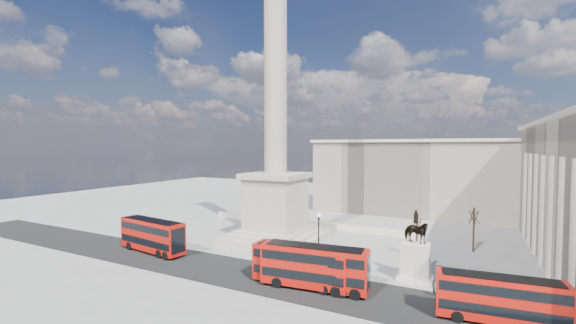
# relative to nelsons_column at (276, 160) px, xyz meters

# --- Properties ---
(ground) EXTENTS (180.00, 180.00, 0.00)m
(ground) POSITION_rel_nelsons_column_xyz_m (0.00, -5.00, -12.92)
(ground) COLOR gray
(ground) RESTS_ON ground
(asphalt_road) EXTENTS (120.00, 9.00, 0.01)m
(asphalt_road) POSITION_rel_nelsons_column_xyz_m (5.00, -15.00, -12.91)
(asphalt_road) COLOR black
(asphalt_road) RESTS_ON ground
(nelsons_column) EXTENTS (14.00, 14.00, 49.85)m
(nelsons_column) POSITION_rel_nelsons_column_xyz_m (0.00, 0.00, 0.00)
(nelsons_column) COLOR #B7AC98
(nelsons_column) RESTS_ON ground
(balustrade_wall) EXTENTS (40.00, 0.60, 1.10)m
(balustrade_wall) POSITION_rel_nelsons_column_xyz_m (0.00, 11.00, -12.37)
(balustrade_wall) COLOR beige
(balustrade_wall) RESTS_ON ground
(building_northeast) EXTENTS (51.00, 17.00, 16.60)m
(building_northeast) POSITION_rel_nelsons_column_xyz_m (20.00, 35.00, -4.59)
(building_northeast) COLOR beige
(building_northeast) RESTS_ON ground
(red_bus_a) EXTENTS (11.69, 4.03, 4.65)m
(red_bus_a) POSITION_rel_nelsons_column_xyz_m (-12.37, -13.83, -10.48)
(red_bus_a) COLOR #AF1108
(red_bus_a) RESTS_ON ground
(red_bus_b) EXTENTS (11.56, 3.76, 4.60)m
(red_bus_b) POSITION_rel_nelsons_column_xyz_m (13.23, -15.34, -10.50)
(red_bus_b) COLOR #AF1108
(red_bus_b) RESTS_ON ground
(red_bus_c) EXTENTS (10.76, 2.82, 4.34)m
(red_bus_c) POSITION_rel_nelsons_column_xyz_m (11.63, -15.30, -10.64)
(red_bus_c) COLOR #AF1108
(red_bus_c) RESTS_ON ground
(red_bus_d) EXTENTS (10.17, 3.34, 4.05)m
(red_bus_d) POSITION_rel_nelsons_column_xyz_m (30.07, -14.97, -10.79)
(red_bus_d) COLOR #AF1108
(red_bus_d) RESTS_ON ground
(victorian_lamp) EXTENTS (0.58, 0.58, 6.76)m
(victorian_lamp) POSITION_rel_nelsons_column_xyz_m (10.94, -8.62, -8.94)
(victorian_lamp) COLOR black
(victorian_lamp) RESTS_ON ground
(equestrian_statue) EXTENTS (3.79, 2.84, 7.94)m
(equestrian_statue) POSITION_rel_nelsons_column_xyz_m (22.34, -7.82, -10.18)
(equestrian_statue) COLOR beige
(equestrian_statue) RESTS_ON ground
(bare_tree_mid) EXTENTS (1.58, 1.58, 5.97)m
(bare_tree_mid) POSITION_rel_nelsons_column_xyz_m (21.43, 0.86, -8.21)
(bare_tree_mid) COLOR #332319
(bare_tree_mid) RESTS_ON ground
(bare_tree_far) EXTENTS (1.64, 1.64, 6.69)m
(bare_tree_far) POSITION_rel_nelsons_column_xyz_m (28.32, 7.27, -7.65)
(bare_tree_far) COLOR #332319
(bare_tree_far) RESTS_ON ground
(pedestrian_walking) EXTENTS (0.73, 0.65, 1.67)m
(pedestrian_walking) POSITION_rel_nelsons_column_xyz_m (24.74, -11.50, -12.08)
(pedestrian_walking) COLOR black
(pedestrian_walking) RESTS_ON ground
(pedestrian_standing) EXTENTS (1.08, 1.03, 1.76)m
(pedestrian_standing) POSITION_rel_nelsons_column_xyz_m (31.30, -8.42, -12.04)
(pedestrian_standing) COLOR black
(pedestrian_standing) RESTS_ON ground
(pedestrian_crossing) EXTENTS (0.78, 1.00, 1.59)m
(pedestrian_crossing) POSITION_rel_nelsons_column_xyz_m (3.53, -6.50, -12.12)
(pedestrian_crossing) COLOR black
(pedestrian_crossing) RESTS_ON ground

